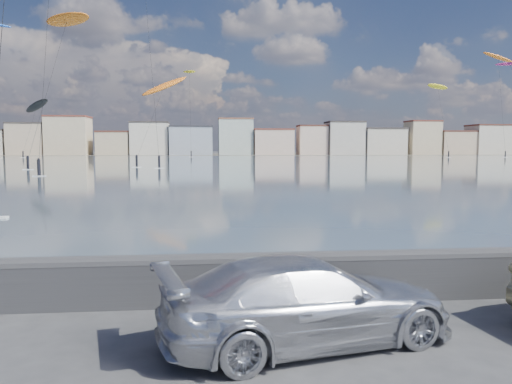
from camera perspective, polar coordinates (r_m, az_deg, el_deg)
ground at (r=7.96m, az=-4.59°, el=-18.77°), size 700.00×700.00×0.00m
bay_water at (r=98.83m, az=-5.57°, el=3.31°), size 500.00×177.00×0.00m
far_shore_strip at (r=207.30m, az=-5.61°, el=4.29°), size 500.00×60.00×0.00m
seawall at (r=10.32m, az=-4.89°, el=-9.70°), size 400.00×0.36×1.08m
far_buildings at (r=193.30m, az=-5.23°, el=6.02°), size 240.79×13.26×14.60m
car_silver at (r=8.42m, az=5.92°, el=-12.24°), size 5.25×3.11×1.43m
kitesurfer_0 at (r=85.19m, az=-20.82°, el=17.77°), size 9.22×11.93×23.56m
kitesurfer_2 at (r=93.23m, az=-10.50°, el=11.69°), size 8.81×15.33×16.58m
kitesurfer_6 at (r=174.11m, az=20.05°, el=11.16°), size 9.57×17.23×23.73m
kitesurfer_7 at (r=147.33m, az=27.09°, el=12.75°), size 5.90×15.29×25.33m
kitesurfer_8 at (r=176.27m, az=25.94°, el=13.59°), size 10.31×9.27×32.86m
kitesurfer_9 at (r=167.75m, az=-23.78°, el=8.97°), size 10.05×13.26×18.35m
kitesurfer_10 at (r=168.05m, az=-7.62°, el=13.29°), size 5.79×14.66×28.36m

